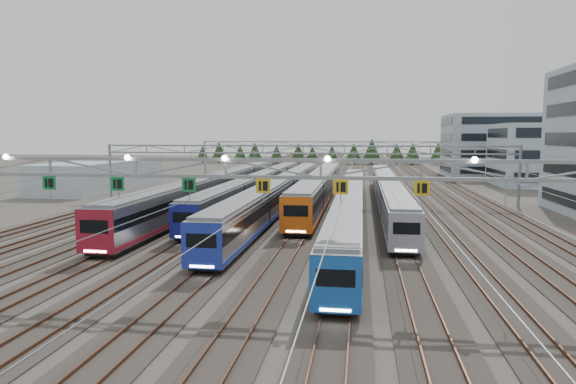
# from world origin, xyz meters

# --- Properties ---
(ground) EXTENTS (400.00, 400.00, 0.00)m
(ground) POSITION_xyz_m (0.00, 0.00, 0.00)
(ground) COLOR #47423A
(ground) RESTS_ON ground
(track_bed) EXTENTS (54.00, 260.00, 5.42)m
(track_bed) POSITION_xyz_m (0.00, 100.00, 1.49)
(track_bed) COLOR #2D2823
(track_bed) RESTS_ON ground
(train_a) EXTENTS (2.96, 65.38, 3.86)m
(train_a) POSITION_xyz_m (-11.25, 37.60, 2.18)
(train_a) COLOR black
(train_a) RESTS_ON ground
(train_b) EXTENTS (2.67, 66.69, 3.48)m
(train_b) POSITION_xyz_m (-6.75, 44.65, 1.99)
(train_b) COLOR black
(train_b) RESTS_ON ground
(train_c) EXTENTS (2.77, 68.77, 3.60)m
(train_c) POSITION_xyz_m (-2.25, 36.36, 2.05)
(train_c) COLOR black
(train_c) RESTS_ON ground
(train_d) EXTENTS (2.98, 51.66, 3.88)m
(train_d) POSITION_xyz_m (2.25, 40.53, 2.19)
(train_d) COLOR black
(train_d) RESTS_ON ground
(train_e) EXTENTS (2.61, 61.38, 3.39)m
(train_e) POSITION_xyz_m (6.75, 25.64, 1.95)
(train_e) COLOR black
(train_e) RESTS_ON ground
(train_f) EXTENTS (2.70, 59.43, 3.51)m
(train_f) POSITION_xyz_m (11.25, 38.39, 2.00)
(train_f) COLOR black
(train_f) RESTS_ON ground
(gantry_near) EXTENTS (56.36, 0.61, 8.08)m
(gantry_near) POSITION_xyz_m (-0.05, -0.12, 7.09)
(gantry_near) COLOR gray
(gantry_near) RESTS_ON ground
(gantry_mid) EXTENTS (56.36, 0.36, 8.00)m
(gantry_mid) POSITION_xyz_m (0.00, 40.00, 6.39)
(gantry_mid) COLOR gray
(gantry_mid) RESTS_ON ground
(gantry_far) EXTENTS (56.36, 0.36, 8.00)m
(gantry_far) POSITION_xyz_m (0.00, 85.00, 6.39)
(gantry_far) COLOR gray
(gantry_far) RESTS_ON ground
(depot_bldg_mid) EXTENTS (14.00, 16.00, 11.35)m
(depot_bldg_mid) POSITION_xyz_m (39.50, 70.34, 5.68)
(depot_bldg_mid) COLOR #A5B7C5
(depot_bldg_mid) RESTS_ON ground
(depot_bldg_north) EXTENTS (22.00, 18.00, 13.87)m
(depot_bldg_north) POSITION_xyz_m (37.84, 92.10, 6.94)
(depot_bldg_north) COLOR #A5B7C5
(depot_bldg_north) RESTS_ON ground
(west_shed) EXTENTS (10.00, 30.00, 4.83)m
(west_shed) POSITION_xyz_m (-36.94, 54.06, 2.41)
(west_shed) COLOR #A5B7C5
(west_shed) RESTS_ON ground
(treeline) EXTENTS (100.10, 5.60, 7.02)m
(treeline) POSITION_xyz_m (2.25, 136.00, 4.23)
(treeline) COLOR #332114
(treeline) RESTS_ON ground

